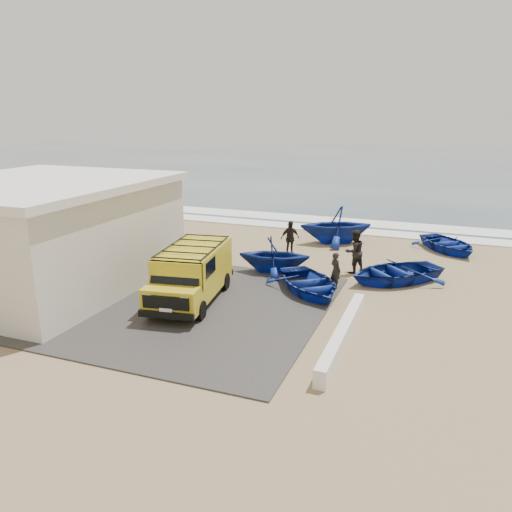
% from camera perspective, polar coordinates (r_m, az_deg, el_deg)
% --- Properties ---
extents(ground, '(160.00, 160.00, 0.00)m').
position_cam_1_polar(ground, '(19.90, -2.66, -4.02)').
color(ground, '#917A54').
extents(slab, '(12.00, 10.00, 0.05)m').
position_cam_1_polar(slab, '(19.12, -10.60, -5.07)').
color(slab, '#3A3835').
rests_on(slab, ground).
extents(ocean, '(180.00, 88.00, 0.01)m').
position_cam_1_polar(ocean, '(73.81, 15.23, 10.26)').
color(ocean, '#385166').
rests_on(ocean, ground).
extents(surf_line, '(180.00, 1.60, 0.06)m').
position_cam_1_polar(surf_line, '(30.83, 6.28, 3.26)').
color(surf_line, white).
rests_on(surf_line, ground).
extents(surf_wash, '(180.00, 2.20, 0.04)m').
position_cam_1_polar(surf_wash, '(33.20, 7.39, 4.13)').
color(surf_wash, white).
rests_on(surf_wash, ground).
extents(building, '(8.40, 9.40, 4.30)m').
position_cam_1_polar(building, '(21.81, -23.35, 2.39)').
color(building, silver).
rests_on(building, ground).
extents(parapet, '(0.35, 6.00, 0.55)m').
position_cam_1_polar(parapet, '(15.77, 9.90, -8.77)').
color(parapet, silver).
rests_on(parapet, ground).
extents(van, '(2.61, 5.11, 2.09)m').
position_cam_1_polar(van, '(18.68, -7.35, -1.85)').
color(van, gold).
rests_on(van, ground).
extents(boat_near_left, '(4.55, 4.77, 0.80)m').
position_cam_1_polar(boat_near_left, '(19.65, 6.07, -3.11)').
color(boat_near_left, navy).
rests_on(boat_near_left, ground).
extents(boat_near_right, '(5.06, 4.99, 0.86)m').
position_cam_1_polar(boat_near_right, '(21.62, 15.58, -1.75)').
color(boat_near_right, navy).
rests_on(boat_near_right, ground).
extents(boat_mid_left, '(3.58, 3.25, 1.63)m').
position_cam_1_polar(boat_mid_left, '(21.89, 2.09, 0.12)').
color(boat_mid_left, navy).
rests_on(boat_mid_left, ground).
extents(boat_far_left, '(4.88, 4.63, 2.02)m').
position_cam_1_polar(boat_far_left, '(27.24, 9.11, 3.55)').
color(boat_far_left, navy).
rests_on(boat_far_left, ground).
extents(boat_far_right, '(4.36, 4.61, 0.78)m').
position_cam_1_polar(boat_far_right, '(27.21, 21.09, 1.30)').
color(boat_far_right, navy).
rests_on(boat_far_right, ground).
extents(fisherman_front, '(0.65, 0.62, 1.50)m').
position_cam_1_polar(fisherman_front, '(20.20, 9.08, -1.65)').
color(fisherman_front, black).
rests_on(fisherman_front, ground).
extents(fisherman_middle, '(1.18, 1.18, 1.93)m').
position_cam_1_polar(fisherman_middle, '(22.28, 11.18, 0.51)').
color(fisherman_middle, black).
rests_on(fisherman_middle, ground).
extents(fisherman_back, '(1.01, 1.01, 1.72)m').
position_cam_1_polar(fisherman_back, '(24.68, 3.90, 2.05)').
color(fisherman_back, black).
rests_on(fisherman_back, ground).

